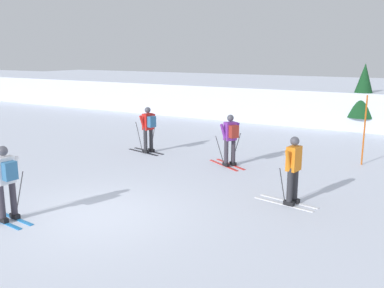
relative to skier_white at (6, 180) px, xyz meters
The scene contains 8 objects.
ground_plane 2.15m from the skier_white, 40.60° to the left, with size 120.00×120.00×0.00m, color silver.
far_snow_ridge 19.32m from the skier_white, 85.67° to the left, with size 80.00×8.30×1.82m, color silver.
skier_white is the anchor object (origin of this frame).
skier_purple 7.06m from the skier_white, 71.37° to the left, with size 1.57×1.13×1.71m.
skier_orange 6.60m from the skier_white, 39.40° to the left, with size 1.64×0.99×1.71m.
skier_red 7.03m from the skier_white, 99.78° to the left, with size 1.64×0.98×1.71m.
trail_marker_pole 10.87m from the skier_white, 56.65° to the left, with size 0.05×0.05×2.32m, color #C65614.
conifer_far_left 16.39m from the skier_white, 72.62° to the left, with size 1.50×1.50×3.18m.
Camera 1 is at (6.53, -6.90, 3.69)m, focal length 39.84 mm.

